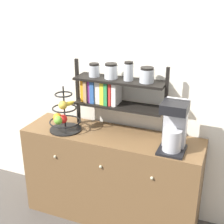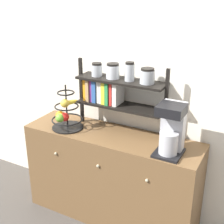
# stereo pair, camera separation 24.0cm
# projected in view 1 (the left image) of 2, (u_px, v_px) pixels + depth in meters

# --- Properties ---
(wall_back) EXTENTS (7.00, 0.05, 2.60)m
(wall_back) POSITION_uv_depth(u_px,v_px,m) (123.00, 65.00, 2.50)
(wall_back) COLOR silver
(wall_back) RESTS_ON ground_plane
(sideboard) EXTENTS (1.46, 0.43, 0.79)m
(sideboard) POSITION_uv_depth(u_px,v_px,m) (111.00, 177.00, 2.62)
(sideboard) COLOR brown
(sideboard) RESTS_ON ground_plane
(coffee_maker) EXTENTS (0.19, 0.22, 0.37)m
(coffee_maker) POSITION_uv_depth(u_px,v_px,m) (174.00, 126.00, 2.18)
(coffee_maker) COLOR black
(coffee_maker) RESTS_ON sideboard
(fruit_stand) EXTENTS (0.26, 0.26, 0.37)m
(fruit_stand) POSITION_uv_depth(u_px,v_px,m) (63.00, 116.00, 2.50)
(fruit_stand) COLOR black
(fruit_stand) RESTS_ON sideboard
(shelf_hutch) EXTENTS (0.77, 0.20, 0.57)m
(shelf_hutch) POSITION_uv_depth(u_px,v_px,m) (112.00, 87.00, 2.45)
(shelf_hutch) COLOR black
(shelf_hutch) RESTS_ON sideboard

